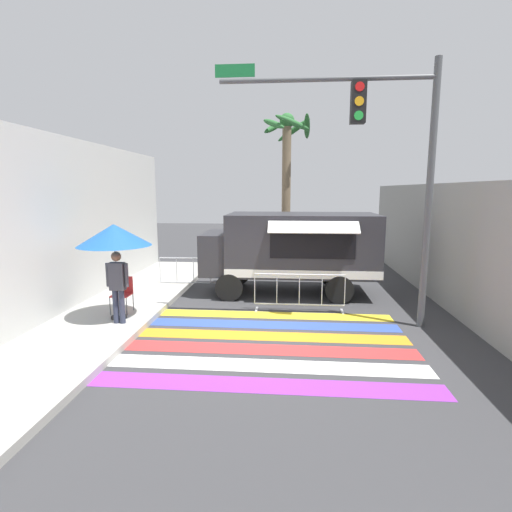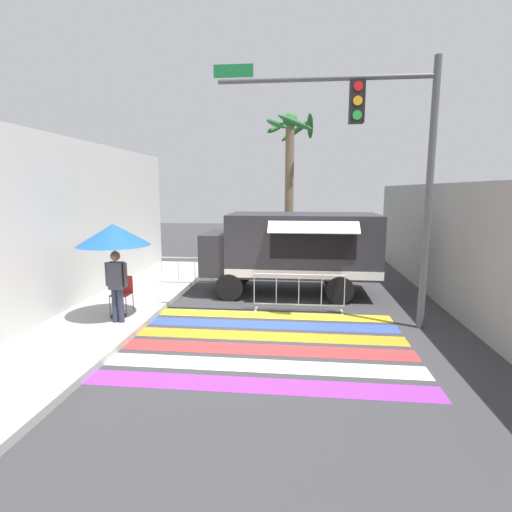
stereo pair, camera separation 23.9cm
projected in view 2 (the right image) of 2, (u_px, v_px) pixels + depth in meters
ground_plane at (260, 333)px, 9.08m from camera, size 60.00×60.00×0.00m
sidewalk_left at (56, 322)px, 9.59m from camera, size 4.40×16.00×0.15m
building_left_facade at (37, 231)px, 9.26m from camera, size 0.25×16.00×4.57m
concrete_wall_right at (445, 244)px, 11.23m from camera, size 0.20×16.00×3.41m
crosswalk_painted at (258, 342)px, 8.52m from camera, size 6.40×4.36×0.01m
food_truck at (289, 246)px, 12.38m from camera, size 5.31×2.75×2.50m
traffic_signal_pole at (385, 147)px, 8.87m from camera, size 4.94×0.29×6.06m
patio_umbrella at (114, 235)px, 9.41m from camera, size 1.71×1.71×2.29m
folding_chair at (123, 290)px, 10.19m from camera, size 0.45×0.45×0.90m
vendor_person at (117, 282)px, 9.24m from camera, size 0.53×0.22×1.69m
barricade_front at (299, 293)px, 10.63m from camera, size 2.42×0.44×1.02m
barricade_side at (195, 273)px, 13.25m from camera, size 2.30×0.44×1.02m
palm_tree at (290, 165)px, 16.43m from camera, size 2.11×2.20×6.31m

